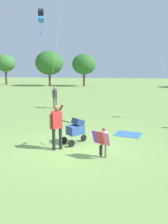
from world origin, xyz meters
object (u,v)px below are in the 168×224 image
object	(u,v)px
child_with_butterfly_kite	(103,140)
person_adult_flyer	(57,123)
stroller	(76,129)
person_sitting_far	(55,95)
kite_adult_black	(41,17)
picnic_blanket	(128,134)

from	to	relation	value
child_with_butterfly_kite	person_adult_flyer	distance (m)	1.85
stroller	person_sitting_far	bearing A→B (deg)	111.77
kite_adult_black	person_sitting_far	distance (m)	7.55
person_adult_flyer	kite_adult_black	xyz separation A→B (m)	(-1.35, 2.54, 4.19)
kite_adult_black	person_sitting_far	bearing A→B (deg)	101.46
picnic_blanket	kite_adult_black	bearing A→B (deg)	178.52
child_with_butterfly_kite	person_sitting_far	distance (m)	10.15
kite_adult_black	child_with_butterfly_kite	bearing A→B (deg)	-44.64
person_sitting_far	picnic_blanket	bearing A→B (deg)	-49.96
person_adult_flyer	picnic_blanket	xyz separation A→B (m)	(2.65, 2.43, -1.00)
person_adult_flyer	picnic_blanket	distance (m)	3.73
person_adult_flyer	kite_adult_black	size ratio (longest dim) A/B	0.31
child_with_butterfly_kite	stroller	xyz separation A→B (m)	(-1.20, 1.34, -0.02)
person_adult_flyer	kite_adult_black	world-z (taller)	kite_adult_black
kite_adult_black	picnic_blanket	size ratio (longest dim) A/B	4.90
stroller	person_sitting_far	size ratio (longest dim) A/B	0.63
child_with_butterfly_kite	kite_adult_black	bearing A→B (deg)	135.36
child_with_butterfly_kite	kite_adult_black	distance (m)	6.30
kite_adult_black	person_sitting_far	world-z (taller)	kite_adult_black
child_with_butterfly_kite	picnic_blanket	size ratio (longest dim) A/B	0.91
child_with_butterfly_kite	picnic_blanket	bearing A→B (deg)	72.88
stroller	kite_adult_black	distance (m)	5.25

